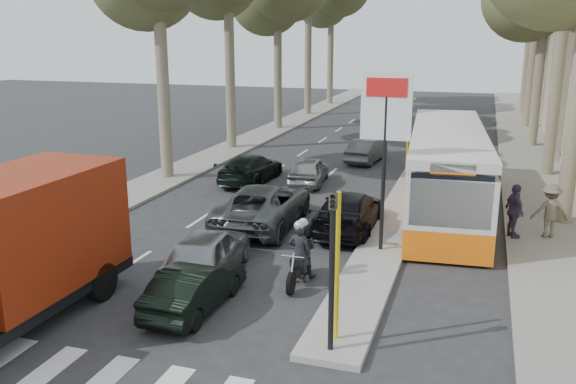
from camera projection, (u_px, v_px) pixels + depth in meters
The scene contains 18 objects.
ground at pixel (219, 306), 15.38m from camera, with size 120.00×120.00×0.00m, color #28282B.
sidewalk_right at pixel (527, 149), 35.84m from camera, with size 3.20×70.00×0.12m, color gray.
median_left at pixel (277, 128), 43.51m from camera, with size 2.40×64.00×0.12m, color gray.
traffic_island at pixel (405, 202), 24.53m from camera, with size 1.50×26.00×0.16m, color gray.
billboard at pixel (385, 136), 18.08m from camera, with size 1.50×12.10×5.60m.
traffic_light_island at pixel (332, 246), 12.40m from camera, with size 0.16×0.41×3.60m.
silver_hatchback at pixel (206, 253), 17.00m from camera, with size 1.73×4.29×1.46m, color #969A9E.
dark_hatchback at pixel (195, 287), 15.09m from camera, with size 1.25×3.57×1.18m, color black.
queue_car_a at pixel (263, 205), 21.64m from camera, with size 2.49×5.40×1.50m, color #45484C.
queue_car_b at pixel (349, 211), 21.12m from camera, with size 1.92×4.72×1.37m, color black.
queue_car_c at pixel (309, 170), 27.59m from camera, with size 1.48×3.68×1.25m, color #93979B.
queue_car_d at pixel (367, 151), 32.27m from camera, with size 1.30×3.73×1.23m, color #44464B.
queue_car_e at pixel (251, 168), 27.93m from camera, with size 1.82×4.48×1.30m, color black.
red_truck at pixel (10, 249), 14.04m from camera, with size 2.63×6.65×3.53m.
city_bus at pixel (446, 168), 23.21m from camera, with size 3.59×12.29×3.19m.
motorcycle at pixel (301, 253), 16.75m from camera, with size 0.77×2.14×1.82m.
pedestrian_near at pixel (514, 211), 19.96m from camera, with size 1.06×0.52×1.81m, color #483652.
pedestrian_far at pixel (550, 211), 19.98m from camera, with size 1.17×0.52×1.81m, color #64594B.
Camera 1 is at (5.96, -12.93, 6.71)m, focal length 38.00 mm.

